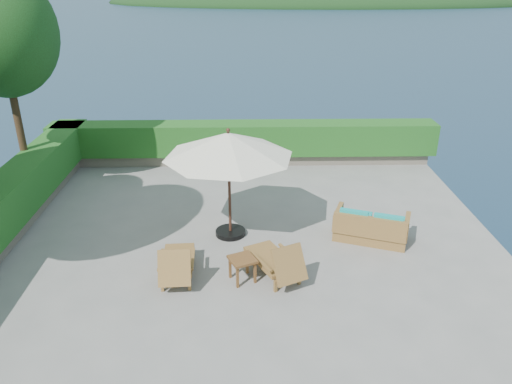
{
  "coord_description": "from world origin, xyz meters",
  "views": [
    {
      "loc": [
        0.08,
        -9.82,
        5.89
      ],
      "look_at": [
        0.3,
        0.8,
        1.1
      ],
      "focal_mm": 35.0,
      "sensor_mm": 36.0,
      "label": 1
    }
  ],
  "objects_px": {
    "patio_umbrella": "(228,146)",
    "lounge_left": "(177,263)",
    "lounge_right": "(277,261)",
    "wicker_loveseat": "(371,228)",
    "side_table": "(242,262)"
  },
  "relations": [
    {
      "from": "side_table",
      "to": "lounge_right",
      "type": "bearing_deg",
      "value": 8.98
    },
    {
      "from": "patio_umbrella",
      "to": "side_table",
      "type": "height_order",
      "value": "patio_umbrella"
    },
    {
      "from": "side_table",
      "to": "wicker_loveseat",
      "type": "bearing_deg",
      "value": 28.13
    },
    {
      "from": "lounge_left",
      "to": "wicker_loveseat",
      "type": "height_order",
      "value": "lounge_left"
    },
    {
      "from": "lounge_right",
      "to": "patio_umbrella",
      "type": "bearing_deg",
      "value": 92.46
    },
    {
      "from": "patio_umbrella",
      "to": "wicker_loveseat",
      "type": "xyz_separation_m",
      "value": [
        3.3,
        -0.33,
        -1.93
      ]
    },
    {
      "from": "lounge_right",
      "to": "side_table",
      "type": "bearing_deg",
      "value": 162.66
    },
    {
      "from": "patio_umbrella",
      "to": "lounge_left",
      "type": "bearing_deg",
      "value": -119.66
    },
    {
      "from": "lounge_left",
      "to": "wicker_loveseat",
      "type": "relative_size",
      "value": 0.84
    },
    {
      "from": "lounge_right",
      "to": "wicker_loveseat",
      "type": "xyz_separation_m",
      "value": [
        2.3,
        1.49,
        -0.06
      ]
    },
    {
      "from": "patio_umbrella",
      "to": "lounge_left",
      "type": "relative_size",
      "value": 2.25
    },
    {
      "from": "lounge_left",
      "to": "lounge_right",
      "type": "xyz_separation_m",
      "value": [
        2.05,
        0.01,
        0.01
      ]
    },
    {
      "from": "lounge_left",
      "to": "wicker_loveseat",
      "type": "xyz_separation_m",
      "value": [
        4.35,
        1.51,
        -0.05
      ]
    },
    {
      "from": "lounge_left",
      "to": "lounge_right",
      "type": "bearing_deg",
      "value": -2.46
    },
    {
      "from": "lounge_right",
      "to": "wicker_loveseat",
      "type": "bearing_deg",
      "value": 6.71
    }
  ]
}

